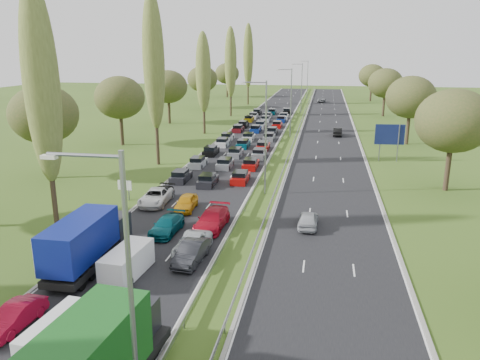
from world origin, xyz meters
The scene contains 26 objects.
ground centered at (4.50, 80.00, 0.00)m, with size 260.00×260.00×0.00m, color #375219.
near_carriageway centered at (-2.25, 82.50, 0.00)m, with size 10.50×215.00×0.04m, color black.
far_carriageway centered at (11.25, 82.50, 0.00)m, with size 10.50×215.00×0.04m, color black.
central_reservation centered at (4.50, 82.50, 0.55)m, with size 2.36×215.00×0.32m.
lamp_columns centered at (4.50, 78.00, 6.00)m, with size 0.18×140.18×12.00m.
poplar_row centered at (-11.50, 68.17, 12.39)m, with size 2.80×127.80×22.44m.
woodland_left centered at (-22.00, 62.63, 7.68)m, with size 8.00×166.00×11.10m.
woodland_right centered at (24.00, 66.67, 7.68)m, with size 8.00×153.00×11.10m.
traffic_queue_fill centered at (-2.25, 77.69, 0.44)m, with size 9.07×69.25×0.80m.
near_car_1 centered at (-5.89, 15.42, 0.69)m, with size 1.42×4.08×1.34m, color maroon.
near_car_2 centered at (-5.84, 37.59, 0.77)m, with size 2.49×5.41×1.50m, color silver.
near_car_3 centered at (-5.78, 38.28, 0.72)m, with size 1.97×4.85×1.41m, color black.
near_car_6 centered at (-2.11, 12.25, 0.77)m, with size 2.50×5.43×1.51m, color gray.
near_car_7 centered at (-2.19, 30.33, 0.71)m, with size 1.94×4.77×1.38m, color #054A54.
near_car_8 centered at (-2.32, 36.42, 0.74)m, with size 1.71×4.25×1.45m, color #C7890D.
near_car_9 centered at (1.41, 25.29, 0.77)m, with size 1.59×4.55×1.50m, color black.
near_car_10 centered at (1.02, 26.88, 0.70)m, with size 2.27×4.92×1.37m, color #B1B6BB.
near_car_11 centered at (1.30, 32.13, 0.82)m, with size 2.24×5.51×1.60m, color #A80A1D.
far_car_0 centered at (9.48, 33.87, 0.73)m, with size 1.67×4.15×1.41m, color #A8ABB1.
far_car_1 centered at (12.87, 80.91, 0.75)m, with size 1.53×4.40×1.45m, color black.
far_car_2 centered at (9.27, 139.12, 0.68)m, with size 2.18×4.73×1.31m, color gray.
blue_lorry centered at (-5.51, 23.21, 2.01)m, with size 2.55×9.17×3.87m.
white_van_front centered at (-2.23, 14.03, 0.96)m, with size 1.82×4.64×1.87m.
white_van_rear centered at (-2.30, 22.66, 0.99)m, with size 1.88×4.79×1.93m.
info_sign centered at (-9.40, 38.28, 1.37)m, with size 1.50×0.20×2.10m.
direction_sign centered at (19.40, 61.35, 3.57)m, with size 3.99×0.43×5.20m.
Camera 1 is at (10.48, -4.89, 14.87)m, focal length 35.00 mm.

